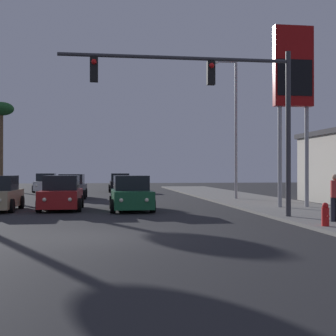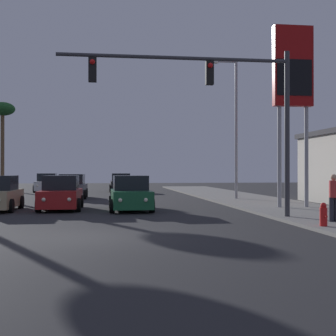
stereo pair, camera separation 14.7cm
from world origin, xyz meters
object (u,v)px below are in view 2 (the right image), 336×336
object	(u,v)px
car_white	(47,184)
car_red	(61,194)
gas_station_sign	(293,76)
palm_tree_far	(3,114)
car_grey	(72,187)
car_green	(130,195)
pedestrian_on_sidewalk	(334,196)
street_lamp	(234,121)
car_black	(121,184)
fire_hydrant	(324,215)
traffic_light_mast	(221,96)

from	to	relation	value
car_white	car_red	world-z (taller)	same
car_red	gas_station_sign	distance (m)	12.88
car_red	palm_tree_far	distance (m)	26.31
car_grey	gas_station_sign	xyz separation A→B (m)	(11.54, -10.98, 5.86)
car_green	gas_station_sign	size ratio (longest dim) A/B	0.48
car_white	pedestrian_on_sidewalk	bearing A→B (deg)	114.19
street_lamp	gas_station_sign	world-z (taller)	same
street_lamp	pedestrian_on_sidewalk	distance (m)	14.47
car_black	street_lamp	world-z (taller)	street_lamp
car_red	pedestrian_on_sidewalk	xyz separation A→B (m)	(10.14, -7.90, 0.27)
car_green	palm_tree_far	bearing A→B (deg)	-67.00
gas_station_sign	fire_hydrant	size ratio (longest dim) A/B	11.84
car_red	car_black	bearing A→B (deg)	-99.43
car_grey	traffic_light_mast	distance (m)	17.42
car_red	gas_station_sign	bearing A→B (deg)	174.52
car_grey	car_black	bearing A→B (deg)	-108.83
car_black	car_green	xyz separation A→B (m)	(-0.17, -20.09, 0.00)
car_green	street_lamp	size ratio (longest dim) A/B	0.48
car_grey	pedestrian_on_sidewalk	bearing A→B (deg)	122.52
fire_hydrant	car_grey	bearing A→B (deg)	116.31
gas_station_sign	car_white	bearing A→B (deg)	124.21
fire_hydrant	palm_tree_far	distance (m)	38.06
pedestrian_on_sidewalk	traffic_light_mast	bearing A→B (deg)	150.25
car_green	traffic_light_mast	world-z (taller)	traffic_light_mast
gas_station_sign	pedestrian_on_sidewalk	size ratio (longest dim) A/B	5.39
gas_station_sign	car_black	bearing A→B (deg)	110.97
fire_hydrant	palm_tree_far	world-z (taller)	palm_tree_far
car_white	gas_station_sign	xyz separation A→B (m)	(14.51, -21.34, 5.86)
car_red	traffic_light_mast	size ratio (longest dim) A/B	0.48
car_red	gas_station_sign	world-z (taller)	gas_station_sign
street_lamp	gas_station_sign	xyz separation A→B (m)	(0.96, -7.27, 1.50)
car_black	pedestrian_on_sidewalk	size ratio (longest dim) A/B	2.58
car_red	gas_station_sign	size ratio (longest dim) A/B	0.48
pedestrian_on_sidewalk	car_black	bearing A→B (deg)	103.70
car_red	palm_tree_far	world-z (taller)	palm_tree_far
fire_hydrant	car_green	bearing A→B (deg)	125.04
car_grey	street_lamp	xyz separation A→B (m)	(10.58, -3.72, 4.36)
car_black	car_red	world-z (taller)	same
fire_hydrant	palm_tree_far	size ratio (longest dim) A/B	0.09
car_grey	car_red	bearing A→B (deg)	93.06
car_white	palm_tree_far	distance (m)	9.25
street_lamp	fire_hydrant	world-z (taller)	street_lamp
street_lamp	fire_hydrant	bearing A→B (deg)	-94.81
car_green	car_grey	xyz separation A→B (m)	(-3.50, 10.55, 0.00)
car_green	street_lamp	bearing A→B (deg)	-137.20
car_green	traffic_light_mast	bearing A→B (deg)	121.45
car_black	palm_tree_far	bearing A→B (deg)	-23.73
gas_station_sign	car_red	bearing A→B (deg)	173.56
car_green	traffic_light_mast	size ratio (longest dim) A/B	0.48
palm_tree_far	fire_hydrant	bearing A→B (deg)	-62.88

